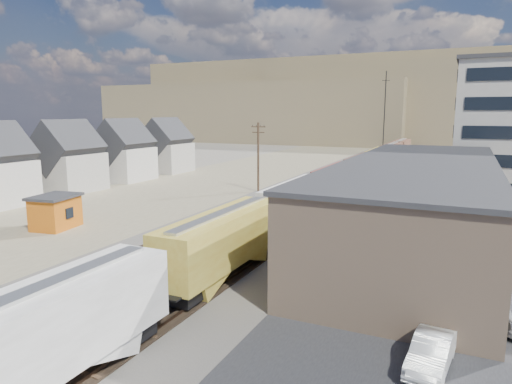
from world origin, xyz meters
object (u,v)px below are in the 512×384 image
at_px(freight_train, 351,173).
at_px(utility_pole_north, 258,156).
at_px(parked_car_white, 431,353).
at_px(maintenance_shed, 56,212).

relative_size(freight_train, utility_pole_north, 11.97).
relative_size(utility_pole_north, parked_car_white, 2.19).
height_order(utility_pole_north, maintenance_shed, utility_pole_north).
distance_m(utility_pole_north, parked_car_white, 47.20).
relative_size(freight_train, maintenance_shed, 23.32).
bearing_deg(utility_pole_north, parked_car_white, -55.81).
xyz_separation_m(freight_train, utility_pole_north, (-12.30, -5.22, 2.50)).
relative_size(maintenance_shed, parked_car_white, 1.12).
height_order(utility_pole_north, parked_car_white, utility_pole_north).
distance_m(freight_train, parked_car_white, 46.33).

